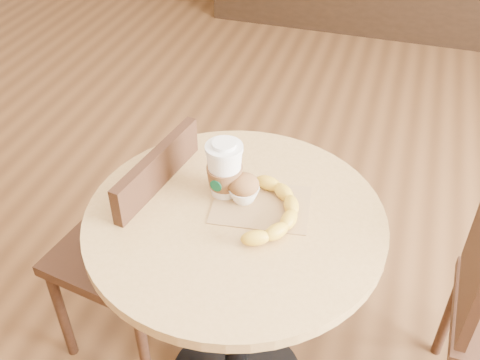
{
  "coord_description": "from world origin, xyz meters",
  "views": [
    {
      "loc": [
        0.28,
        -0.88,
        1.68
      ],
      "look_at": [
        -0.03,
        0.12,
        0.83
      ],
      "focal_mm": 42.0,
      "sensor_mm": 36.0,
      "label": 1
    }
  ],
  "objects_px": {
    "coffee_cup": "(225,171)",
    "chair_left": "(137,246)",
    "cafe_table": "(236,271)",
    "banana": "(274,211)",
    "muffin": "(244,188)"
  },
  "relations": [
    {
      "from": "coffee_cup",
      "to": "chair_left",
      "type": "bearing_deg",
      "value": -169.78
    },
    {
      "from": "cafe_table",
      "to": "banana",
      "type": "relative_size",
      "value": 2.77
    },
    {
      "from": "cafe_table",
      "to": "chair_left",
      "type": "xyz_separation_m",
      "value": [
        -0.33,
        0.07,
        -0.08
      ]
    },
    {
      "from": "cafe_table",
      "to": "banana",
      "type": "height_order",
      "value": "banana"
    },
    {
      "from": "coffee_cup",
      "to": "muffin",
      "type": "relative_size",
      "value": 1.95
    },
    {
      "from": "coffee_cup",
      "to": "muffin",
      "type": "bearing_deg",
      "value": -3.31
    },
    {
      "from": "coffee_cup",
      "to": "banana",
      "type": "relative_size",
      "value": 0.58
    },
    {
      "from": "chair_left",
      "to": "muffin",
      "type": "relative_size",
      "value": 10.68
    },
    {
      "from": "chair_left",
      "to": "banana",
      "type": "xyz_separation_m",
      "value": [
        0.43,
        -0.05,
        0.3
      ]
    },
    {
      "from": "chair_left",
      "to": "muffin",
      "type": "distance_m",
      "value": 0.46
    },
    {
      "from": "cafe_table",
      "to": "banana",
      "type": "xyz_separation_m",
      "value": [
        0.09,
        0.02,
        0.22
      ]
    },
    {
      "from": "muffin",
      "to": "coffee_cup",
      "type": "bearing_deg",
      "value": 166.98
    },
    {
      "from": "muffin",
      "to": "cafe_table",
      "type": "bearing_deg",
      "value": -92.35
    },
    {
      "from": "coffee_cup",
      "to": "banana",
      "type": "distance_m",
      "value": 0.16
    },
    {
      "from": "banana",
      "to": "cafe_table",
      "type": "bearing_deg",
      "value": -170.18
    }
  ]
}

